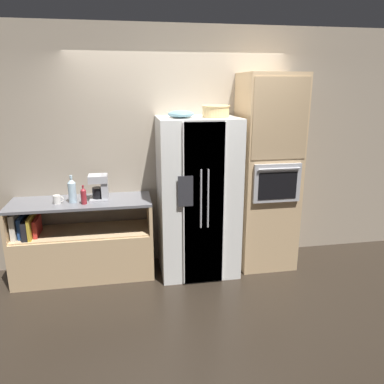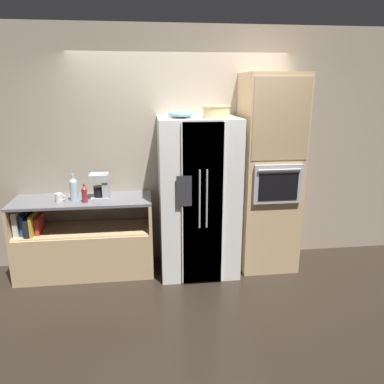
{
  "view_description": "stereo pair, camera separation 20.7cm",
  "coord_description": "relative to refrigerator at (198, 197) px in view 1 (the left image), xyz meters",
  "views": [
    {
      "loc": [
        -0.62,
        -3.98,
        2.14
      ],
      "look_at": [
        0.08,
        -0.04,
        0.99
      ],
      "focal_mm": 35.0,
      "sensor_mm": 36.0,
      "label": 1
    },
    {
      "loc": [
        -0.41,
        -4.01,
        2.14
      ],
      "look_at": [
        0.08,
        -0.04,
        0.99
      ],
      "focal_mm": 35.0,
      "sensor_mm": 36.0,
      "label": 2
    }
  ],
  "objects": [
    {
      "name": "ground_plane",
      "position": [
        -0.16,
        -0.05,
        -0.9
      ],
      "size": [
        20.0,
        20.0,
        0.0
      ],
      "primitive_type": "plane",
      "color": "black"
    },
    {
      "name": "wall_back",
      "position": [
        -0.16,
        0.39,
        0.5
      ],
      "size": [
        12.0,
        0.06,
        2.8
      ],
      "color": "tan",
      "rests_on": "ground_plane"
    },
    {
      "name": "counter_left",
      "position": [
        -1.33,
        0.08,
        -0.57
      ],
      "size": [
        1.55,
        0.56,
        0.9
      ],
      "color": "tan",
      "rests_on": "ground_plane"
    },
    {
      "name": "refrigerator",
      "position": [
        0.0,
        0.0,
        0.0
      ],
      "size": [
        0.88,
        0.75,
        1.81
      ],
      "color": "white",
      "rests_on": "ground_plane"
    },
    {
      "name": "wall_oven",
      "position": [
        0.84,
        0.05,
        0.24
      ],
      "size": [
        0.66,
        0.68,
        2.27
      ],
      "color": "tan",
      "rests_on": "ground_plane"
    },
    {
      "name": "wicker_basket",
      "position": [
        0.18,
        -0.05,
        0.97
      ],
      "size": [
        0.3,
        0.3,
        0.13
      ],
      "color": "tan",
      "rests_on": "refrigerator"
    },
    {
      "name": "fruit_bowl",
      "position": [
        -0.2,
        -0.06,
        0.94
      ],
      "size": [
        0.28,
        0.28,
        0.08
      ],
      "color": "#668C99",
      "rests_on": "refrigerator"
    },
    {
      "name": "bottle_tall",
      "position": [
        -1.26,
        -0.04,
        0.09
      ],
      "size": [
        0.06,
        0.06,
        0.21
      ],
      "color": "maroon",
      "rests_on": "counter_left"
    },
    {
      "name": "bottle_short",
      "position": [
        -1.38,
        0.04,
        0.14
      ],
      "size": [
        0.09,
        0.09,
        0.3
      ],
      "color": "silver",
      "rests_on": "counter_left"
    },
    {
      "name": "mug",
      "position": [
        -1.54,
        0.02,
        0.05
      ],
      "size": [
        0.11,
        0.08,
        0.09
      ],
      "color": "silver",
      "rests_on": "counter_left"
    },
    {
      "name": "coffee_maker",
      "position": [
        -1.08,
        0.08,
        0.16
      ],
      "size": [
        0.2,
        0.19,
        0.29
      ],
      "color": "#B2B2B7",
      "rests_on": "counter_left"
    }
  ]
}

